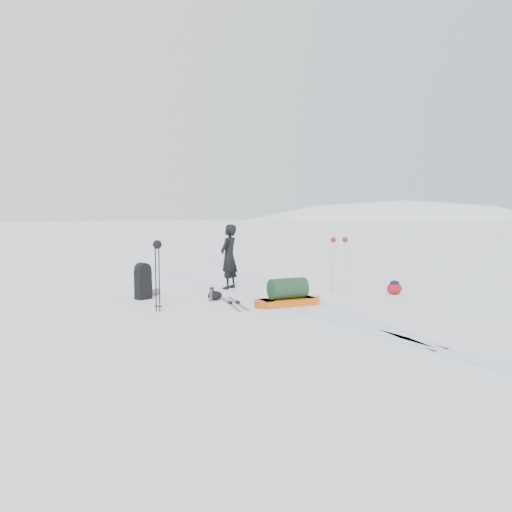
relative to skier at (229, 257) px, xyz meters
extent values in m
plane|color=white|center=(-0.05, -1.54, -0.80)|extent=(200.00, 200.00, 0.00)
ellipsoid|color=white|center=(89.95, 88.46, -75.80)|extent=(256.00, 192.00, 160.00)
cube|color=silver|center=(-0.17, -1.54, -0.80)|extent=(1.40, 17.97, 0.01)
cube|color=silver|center=(0.07, -1.54, -0.80)|extent=(1.40, 17.97, 0.01)
cube|color=silver|center=(1.23, 0.46, -0.80)|extent=(2.09, 13.88, 0.01)
cube|color=silver|center=(1.47, 0.46, -0.80)|extent=(2.09, 13.88, 0.01)
imported|color=black|center=(0.00, 0.00, 0.00)|extent=(0.70, 0.66, 1.61)
cube|color=#CE570C|center=(0.16, -2.59, -0.73)|extent=(1.17, 0.53, 0.14)
cylinder|color=orange|center=(0.69, -2.62, -0.73)|extent=(0.44, 0.44, 0.14)
cylinder|color=#C4440B|center=(-0.37, -2.57, -0.73)|extent=(0.44, 0.44, 0.14)
cylinder|color=#16311C|center=(0.16, -2.59, -0.45)|extent=(0.79, 0.46, 0.42)
cube|color=black|center=(-2.29, -0.50, -0.49)|extent=(0.38, 0.32, 0.63)
cylinder|color=black|center=(-2.29, -0.50, -0.15)|extent=(0.36, 0.31, 0.31)
cube|color=black|center=(-2.14, -0.43, -0.58)|extent=(0.12, 0.18, 0.27)
cylinder|color=slate|center=(-2.00, -0.11, -0.74)|extent=(0.49, 0.40, 0.14)
cylinder|color=black|center=(-2.41, -1.94, -0.17)|extent=(0.02, 0.02, 1.27)
cylinder|color=black|center=(-2.36, -2.01, -0.17)|extent=(0.02, 0.02, 1.27)
torus|color=black|center=(-2.41, -1.94, -0.70)|extent=(0.09, 0.09, 0.01)
torus|color=black|center=(-2.36, -2.01, -0.70)|extent=(0.09, 0.09, 0.01)
sphere|color=black|center=(-2.38, -1.98, 0.49)|extent=(0.17, 0.17, 0.17)
cylinder|color=silver|center=(1.97, -1.64, -0.18)|extent=(0.02, 0.02, 1.24)
cylinder|color=silver|center=(2.24, -1.74, -0.18)|extent=(0.02, 0.02, 1.24)
torus|color=#ADB0B4|center=(1.97, -1.64, -0.71)|extent=(0.10, 0.10, 0.01)
torus|color=silver|center=(2.24, -1.74, -0.71)|extent=(0.10, 0.10, 0.01)
sphere|color=maroon|center=(1.97, -1.64, 0.45)|extent=(0.13, 0.13, 0.13)
sphere|color=maroon|center=(2.24, -1.74, 0.45)|extent=(0.13, 0.13, 0.13)
cube|color=gray|center=(-0.68, -1.96, -0.80)|extent=(0.38, 1.61, 0.01)
cube|color=gray|center=(-0.84, -1.93, -0.80)|extent=(0.38, 1.61, 0.01)
cube|color=black|center=(-0.68, -1.96, -0.77)|extent=(0.09, 0.17, 0.05)
cube|color=black|center=(-0.84, -1.93, -0.77)|extent=(0.09, 0.17, 0.05)
cube|color=silver|center=(0.66, -1.56, -0.80)|extent=(1.39, 0.99, 0.01)
cube|color=white|center=(0.75, -1.43, -0.80)|extent=(1.39, 0.99, 0.01)
cube|color=black|center=(0.66, -1.56, -0.77)|extent=(0.17, 0.14, 0.05)
cube|color=black|center=(0.75, -1.43, -0.77)|extent=(0.17, 0.14, 0.05)
torus|color=#609BE9|center=(0.58, -2.26, -0.78)|extent=(0.68, 0.68, 0.06)
torus|color=#62AAEE|center=(0.61, -2.23, -0.76)|extent=(0.53, 0.53, 0.05)
ellipsoid|color=maroon|center=(3.08, -2.54, -0.67)|extent=(0.42, 0.34, 0.28)
ellipsoid|color=black|center=(3.08, -2.54, -0.54)|extent=(0.27, 0.23, 0.13)
cylinder|color=#56595E|center=(-1.05, -1.41, -0.67)|extent=(0.09, 0.09, 0.26)
cylinder|color=#515558|center=(-0.94, -1.22, -0.68)|extent=(0.09, 0.09, 0.24)
cylinder|color=black|center=(-1.05, -1.41, -0.53)|extent=(0.08, 0.08, 0.03)
cylinder|color=black|center=(-0.94, -1.22, -0.55)|extent=(0.08, 0.08, 0.03)
ellipsoid|color=black|center=(-0.94, -1.34, -0.70)|extent=(0.34, 0.27, 0.20)
camera|label=1|loc=(-5.03, -11.28, 1.11)|focal=35.00mm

